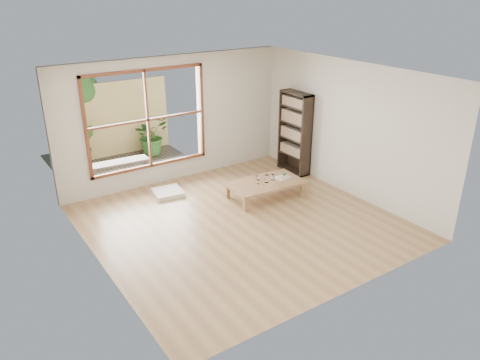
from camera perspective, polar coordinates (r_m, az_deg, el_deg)
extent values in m
plane|color=tan|center=(8.32, 0.07, -5.12)|extent=(5.00, 5.00, 0.00)
cube|color=tan|center=(9.15, 3.10, -0.37)|extent=(1.50, 0.90, 0.05)
cube|color=tan|center=(8.64, 0.68, -2.99)|extent=(0.08, 0.08, 0.27)
cube|color=tan|center=(9.16, -1.51, -1.40)|extent=(0.08, 0.08, 0.27)
cube|color=tan|center=(9.32, 7.59, -1.16)|extent=(0.08, 0.08, 0.27)
cube|color=tan|center=(9.81, 5.19, 0.22)|extent=(0.08, 0.08, 0.27)
cube|color=silver|center=(9.47, -8.79, -1.49)|extent=(0.62, 0.62, 0.08)
cube|color=black|center=(10.29, 6.70, 5.72)|extent=(0.29, 0.80, 1.78)
cylinder|color=silver|center=(9.09, 3.28, 0.15)|extent=(0.08, 0.08, 0.16)
cylinder|color=silver|center=(9.23, 4.05, 0.34)|extent=(0.08, 0.08, 0.11)
cylinder|color=silver|center=(9.23, 2.08, 0.28)|extent=(0.06, 0.06, 0.08)
cylinder|color=silver|center=(9.04, 2.29, -0.23)|extent=(0.06, 0.06, 0.08)
cube|color=white|center=(9.35, 5.20, 0.30)|extent=(0.31, 0.23, 0.02)
sphere|color=#36702D|center=(9.40, 5.40, 0.74)|extent=(0.07, 0.07, 0.07)
cube|color=gold|center=(9.29, 5.21, 0.30)|extent=(0.06, 0.04, 0.03)
cube|color=beige|center=(9.32, 4.72, 0.38)|extent=(0.07, 0.06, 0.02)
cylinder|color=silver|center=(9.31, 5.60, 0.30)|extent=(0.17, 0.02, 0.01)
cube|color=#373028|center=(10.98, -13.04, 1.46)|extent=(2.80, 2.00, 0.05)
cube|color=black|center=(10.27, -14.44, 2.10)|extent=(1.23, 0.43, 0.05)
cube|color=black|center=(10.09, -17.16, 0.24)|extent=(0.06, 0.06, 0.33)
cube|color=black|center=(10.34, -17.54, 0.74)|extent=(0.06, 0.06, 0.33)
cube|color=black|center=(10.37, -11.15, 1.46)|extent=(0.06, 0.06, 0.33)
cube|color=black|center=(10.61, -11.65, 1.93)|extent=(0.06, 0.06, 0.33)
cube|color=tan|center=(11.60, -15.29, 7.10)|extent=(2.80, 0.06, 1.80)
imported|color=#356C27|center=(11.59, -10.73, 5.38)|extent=(1.04, 0.97, 0.93)
imported|color=#356C27|center=(11.08, -18.54, 3.93)|extent=(0.60, 0.50, 1.00)
cylinder|color=#4C3D2D|center=(11.72, -18.96, 6.30)|extent=(0.14, 0.14, 1.60)
sphere|color=#356C27|center=(11.55, -18.93, 10.45)|extent=(0.84, 0.84, 0.84)
sphere|color=#356C27|center=(11.60, -20.20, 9.31)|extent=(0.70, 0.70, 0.70)
sphere|color=#356C27|center=(11.38, -19.39, 11.51)|extent=(0.64, 0.64, 0.64)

